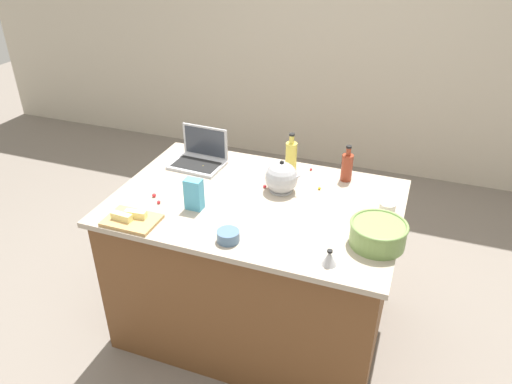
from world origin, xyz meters
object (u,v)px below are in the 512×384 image
at_px(bottle_oil, 291,155).
at_px(bottle_soy, 347,167).
at_px(laptop, 200,157).
at_px(ramekin_medium, 388,207).
at_px(candy_bag, 194,194).
at_px(butter_stick_right, 136,214).
at_px(kettle, 282,178).
at_px(kitchen_timer, 329,258).
at_px(mixing_bowl_large, 378,233).
at_px(cutting_board, 132,220).
at_px(butter_stick_left, 122,217).
at_px(ramekin_small, 228,236).

relative_size(bottle_oil, bottle_soy, 1.08).
bearing_deg(laptop, ramekin_medium, -7.04).
xyz_separation_m(bottle_soy, candy_bag, (-0.68, -0.58, -0.00)).
height_order(laptop, butter_stick_right, laptop).
bearing_deg(bottle_oil, kettle, -84.72).
distance_m(laptop, kitchen_timer, 1.18).
height_order(kettle, butter_stick_right, kettle).
height_order(bottle_oil, butter_stick_right, bottle_oil).
height_order(mixing_bowl_large, candy_bag, candy_bag).
bearing_deg(bottle_oil, laptop, -167.39).
height_order(bottle_oil, cutting_board, bottle_oil).
bearing_deg(ramekin_medium, butter_stick_left, -154.75).
bearing_deg(kitchen_timer, butter_stick_right, 179.28).
height_order(cutting_board, ramekin_medium, ramekin_medium).
height_order(butter_stick_right, kitchen_timer, kitchen_timer).
xyz_separation_m(ramekin_small, ramekin_medium, (0.67, 0.54, -0.01)).
bearing_deg(butter_stick_right, bottle_soy, 40.75).
relative_size(bottle_soy, candy_bag, 1.27).
xyz_separation_m(laptop, cutting_board, (-0.04, -0.70, -0.04)).
bearing_deg(candy_bag, ramekin_small, -36.64).
relative_size(bottle_soy, ramekin_medium, 2.60).
bearing_deg(kettle, butter_stick_left, -138.14).
height_order(bottle_soy, butter_stick_left, bottle_soy).
distance_m(kitchen_timer, candy_bag, 0.79).
xyz_separation_m(kettle, cutting_board, (-0.61, -0.56, -0.07)).
height_order(kettle, ramekin_medium, kettle).
relative_size(kettle, butter_stick_right, 1.94).
distance_m(butter_stick_left, candy_bag, 0.38).
height_order(bottle_oil, ramekin_small, bottle_oil).
bearing_deg(butter_stick_left, ramekin_medium, 25.25).
xyz_separation_m(mixing_bowl_large, candy_bag, (-0.94, -0.01, 0.02)).
bearing_deg(ramekin_medium, bottle_oil, 156.46).
height_order(mixing_bowl_large, butter_stick_right, mixing_bowl_large).
relative_size(mixing_bowl_large, ramekin_medium, 3.21).
distance_m(bottle_oil, kitchen_timer, 0.91).
bearing_deg(kitchen_timer, butter_stick_left, -178.21).
xyz_separation_m(mixing_bowl_large, bottle_soy, (-0.26, 0.57, 0.03)).
height_order(bottle_soy, candy_bag, bottle_soy).
xyz_separation_m(bottle_oil, kettle, (0.02, -0.26, -0.01)).
distance_m(bottle_oil, butter_stick_left, 1.05).
xyz_separation_m(laptop, bottle_oil, (0.54, 0.12, 0.05)).
distance_m(kettle, kitchen_timer, 0.68).
xyz_separation_m(butter_stick_right, ramekin_medium, (1.17, 0.53, -0.02)).
xyz_separation_m(bottle_soy, cutting_board, (-0.92, -0.80, -0.08)).
bearing_deg(butter_stick_right, butter_stick_left, -139.37).
height_order(bottle_oil, kettle, bottle_oil).
bearing_deg(kettle, kitchen_timer, -54.20).
height_order(mixing_bowl_large, bottle_oil, bottle_oil).
relative_size(cutting_board, candy_bag, 1.57).
height_order(mixing_bowl_large, bottle_soy, bottle_soy).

